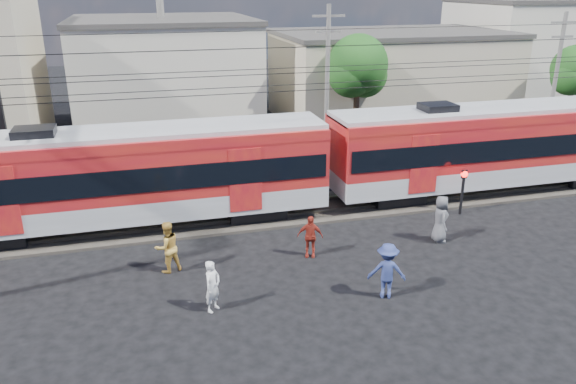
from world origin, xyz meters
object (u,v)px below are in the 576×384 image
crossing_signal (463,184)px  car_silver (560,136)px  commuter_train (133,173)px  pedestrian_c (387,271)px  pedestrian_a (212,286)px

crossing_signal → car_silver: bearing=34.3°
car_silver → crossing_signal: size_ratio=1.80×
commuter_train → car_silver: (25.51, 5.87, -1.78)m
crossing_signal → commuter_train: bearing=170.8°
commuter_train → crossing_signal: commuter_train is taller
pedestrian_c → car_silver: size_ratio=0.51×
pedestrian_a → car_silver: pedestrian_a is taller
pedestrian_a → crossing_signal: size_ratio=0.82×
commuter_train → crossing_signal: (13.66, -2.22, -0.99)m
commuter_train → pedestrian_c: 10.92m
pedestrian_c → car_silver: (17.92, 13.59, -0.31)m
commuter_train → car_silver: commuter_train is taller
commuter_train → crossing_signal: size_ratio=24.68×
commuter_train → car_silver: size_ratio=13.70×
commuter_train → car_silver: 26.24m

